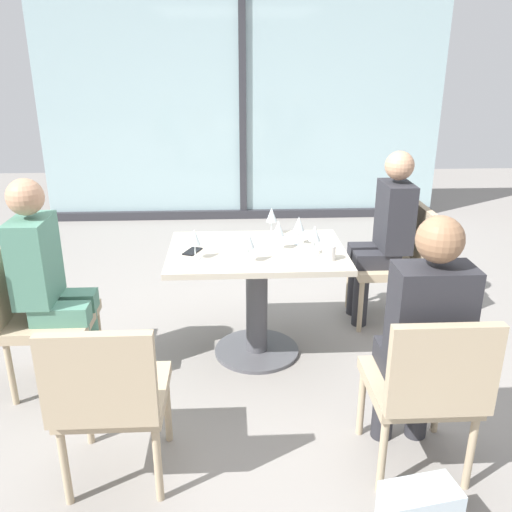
% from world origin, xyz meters
% --- Properties ---
extents(ground_plane, '(12.00, 12.00, 0.00)m').
position_xyz_m(ground_plane, '(0.00, 0.00, 0.00)').
color(ground_plane, gray).
extents(window_wall_backdrop, '(4.62, 0.10, 2.70)m').
position_xyz_m(window_wall_backdrop, '(0.00, 3.20, 1.21)').
color(window_wall_backdrop, '#99B7BC').
rests_on(window_wall_backdrop, ground_plane).
extents(dining_table_main, '(1.10, 0.76, 0.73)m').
position_xyz_m(dining_table_main, '(0.00, 0.00, 0.51)').
color(dining_table_main, '#BCB29E').
rests_on(dining_table_main, ground_plane).
extents(chair_front_right, '(0.46, 0.50, 0.87)m').
position_xyz_m(chair_front_right, '(0.70, -1.15, 0.50)').
color(chair_front_right, tan).
rests_on(chair_front_right, ground_plane).
extents(chair_side_end, '(0.50, 0.46, 0.87)m').
position_xyz_m(chair_side_end, '(-1.30, -0.30, 0.50)').
color(chair_side_end, tan).
rests_on(chair_side_end, ground_plane).
extents(chair_far_right, '(0.50, 0.46, 0.87)m').
position_xyz_m(chair_far_right, '(1.05, 0.45, 0.50)').
color(chair_far_right, tan).
rests_on(chair_far_right, ground_plane).
extents(chair_front_left, '(0.46, 0.50, 0.87)m').
position_xyz_m(chair_front_left, '(-0.70, -1.15, 0.50)').
color(chair_front_left, tan).
rests_on(chair_front_left, ground_plane).
extents(person_front_right, '(0.34, 0.39, 1.26)m').
position_xyz_m(person_front_right, '(0.70, -1.04, 0.70)').
color(person_front_right, '#28282D').
rests_on(person_front_right, ground_plane).
extents(person_side_end, '(0.39, 0.34, 1.26)m').
position_xyz_m(person_side_end, '(-1.19, -0.30, 0.70)').
color(person_side_end, '#4C7F6B').
rests_on(person_side_end, ground_plane).
extents(person_far_right, '(0.39, 0.34, 1.26)m').
position_xyz_m(person_far_right, '(0.94, 0.45, 0.70)').
color(person_far_right, '#28282D').
rests_on(person_far_right, ground_plane).
extents(wine_glass_0, '(0.07, 0.07, 0.18)m').
position_xyz_m(wine_glass_0, '(0.13, 0.00, 0.86)').
color(wine_glass_0, silver).
rests_on(wine_glass_0, dining_table_main).
extents(wine_glass_1, '(0.07, 0.07, 0.18)m').
position_xyz_m(wine_glass_1, '(0.27, 0.09, 0.86)').
color(wine_glass_1, silver).
rests_on(wine_glass_1, dining_table_main).
extents(wine_glass_2, '(0.07, 0.07, 0.18)m').
position_xyz_m(wine_glass_2, '(-0.37, -0.14, 0.86)').
color(wine_glass_2, silver).
rests_on(wine_glass_2, dining_table_main).
extents(wine_glass_3, '(0.07, 0.07, 0.18)m').
position_xyz_m(wine_glass_3, '(0.11, 0.31, 0.86)').
color(wine_glass_3, silver).
rests_on(wine_glass_3, dining_table_main).
extents(wine_glass_4, '(0.07, 0.07, 0.18)m').
position_xyz_m(wine_glass_4, '(0.34, -0.11, 0.86)').
color(wine_glass_4, silver).
rests_on(wine_glass_4, dining_table_main).
extents(wine_glass_5, '(0.07, 0.07, 0.18)m').
position_xyz_m(wine_glass_5, '(-0.06, -0.21, 0.86)').
color(wine_glass_5, silver).
rests_on(wine_glass_5, dining_table_main).
extents(coffee_cup, '(0.08, 0.08, 0.09)m').
position_xyz_m(coffee_cup, '(0.42, -0.20, 0.78)').
color(coffee_cup, white).
rests_on(coffee_cup, dining_table_main).
extents(cell_phone_on_table, '(0.12, 0.16, 0.01)m').
position_xyz_m(cell_phone_on_table, '(-0.40, -0.02, 0.73)').
color(cell_phone_on_table, black).
rests_on(cell_phone_on_table, dining_table_main).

